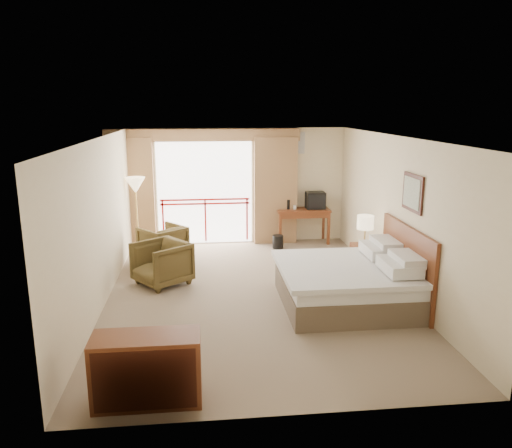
{
  "coord_description": "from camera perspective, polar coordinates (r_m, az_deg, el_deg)",
  "views": [
    {
      "loc": [
        -0.85,
        -8.11,
        3.21
      ],
      "look_at": [
        0.07,
        0.4,
        1.16
      ],
      "focal_mm": 35.0,
      "sensor_mm": 36.0,
      "label": 1
    }
  ],
  "objects": [
    {
      "name": "wastebasket",
      "position": [
        11.45,
        2.51,
        -2.05
      ],
      "size": [
        0.25,
        0.25,
        0.31
      ],
      "primitive_type": "cylinder",
      "rotation": [
        0.0,
        0.0,
        -0.02
      ],
      "color": "black",
      "rests_on": "floor"
    },
    {
      "name": "table_lamp",
      "position": [
        9.55,
        12.4,
        0.13
      ],
      "size": [
        0.31,
        0.31,
        0.55
      ],
      "rotation": [
        0.0,
        0.0,
        -0.34
      ],
      "color": "tan",
      "rests_on": "nightstand"
    },
    {
      "name": "framed_art",
      "position": [
        8.32,
        17.45,
        3.42
      ],
      "size": [
        0.04,
        0.72,
        0.6
      ],
      "color": "black",
      "rests_on": "wall_right"
    },
    {
      "name": "coffee_maker",
      "position": [
        11.77,
        3.69,
        2.25
      ],
      "size": [
        0.11,
        0.11,
        0.23
      ],
      "primitive_type": "cylinder",
      "rotation": [
        0.0,
        0.0,
        -0.01
      ],
      "color": "black",
      "rests_on": "desk"
    },
    {
      "name": "dresser",
      "position": [
        5.81,
        -12.34,
        -15.91
      ],
      "size": [
        1.18,
        0.5,
        0.78
      ],
      "rotation": [
        0.0,
        0.0,
        -0.08
      ],
      "color": "#5D2B18",
      "rests_on": "floor"
    },
    {
      "name": "tv",
      "position": [
        11.87,
        6.8,
        2.69
      ],
      "size": [
        0.44,
        0.35,
        0.4
      ],
      "rotation": [
        0.0,
        0.0,
        -0.36
      ],
      "color": "black",
      "rests_on": "desk"
    },
    {
      "name": "cup",
      "position": [
        11.76,
        4.45,
        1.9
      ],
      "size": [
        0.07,
        0.07,
        0.1
      ],
      "primitive_type": "cylinder",
      "rotation": [
        0.0,
        0.0,
        0.01
      ],
      "color": "white",
      "rests_on": "desk"
    },
    {
      "name": "floor",
      "position": [
        8.76,
        -0.2,
        -8.04
      ],
      "size": [
        7.0,
        7.0,
        0.0
      ],
      "primitive_type": "plane",
      "color": "#837058",
      "rests_on": "ground"
    },
    {
      "name": "wall_back",
      "position": [
        11.79,
        -1.99,
        4.36
      ],
      "size": [
        5.0,
        0.0,
        5.0
      ],
      "primitive_type": "plane",
      "rotation": [
        1.57,
        0.0,
        0.0
      ],
      "color": "beige",
      "rests_on": "ground"
    },
    {
      "name": "side_table",
      "position": [
        10.17,
        -12.34,
        -3.28
      ],
      "size": [
        0.45,
        0.45,
        0.49
      ],
      "rotation": [
        0.0,
        0.0,
        -0.13
      ],
      "color": "black",
      "rests_on": "floor"
    },
    {
      "name": "armchair_near",
      "position": [
        9.41,
        -10.62,
        -6.75
      ],
      "size": [
        1.22,
        1.21,
        0.8
      ],
      "primitive_type": "imported",
      "rotation": [
        0.0,
        0.0,
        -0.92
      ],
      "color": "#453619",
      "rests_on": "floor"
    },
    {
      "name": "headboard",
      "position": [
        8.6,
        16.82,
        -4.47
      ],
      "size": [
        0.06,
        2.1,
        1.3
      ],
      "primitive_type": "cube",
      "color": "#5D2B18",
      "rests_on": "wall_right"
    },
    {
      "name": "wall_left",
      "position": [
        8.48,
        -17.25,
        0.17
      ],
      "size": [
        0.0,
        7.0,
        7.0
      ],
      "primitive_type": "plane",
      "rotation": [
        1.57,
        0.0,
        1.57
      ],
      "color": "beige",
      "rests_on": "ground"
    },
    {
      "name": "wall_right",
      "position": [
        8.97,
        15.89,
        0.96
      ],
      "size": [
        0.0,
        7.0,
        7.0
      ],
      "primitive_type": "plane",
      "rotation": [
        1.57,
        0.0,
        -1.57
      ],
      "color": "beige",
      "rests_on": "ground"
    },
    {
      "name": "book",
      "position": [
        10.13,
        -12.39,
        -2.42
      ],
      "size": [
        0.21,
        0.26,
        0.02
      ],
      "primitive_type": "imported",
      "rotation": [
        0.0,
        0.0,
        0.21
      ],
      "color": "white",
      "rests_on": "side_table"
    },
    {
      "name": "balcony_door",
      "position": [
        11.76,
        -5.87,
        3.53
      ],
      "size": [
        2.4,
        0.0,
        2.4
      ],
      "primitive_type": "plane",
      "rotation": [
        1.57,
        0.0,
        0.0
      ],
      "color": "white",
      "rests_on": "wall_back"
    },
    {
      "name": "ceiling",
      "position": [
        8.17,
        -0.21,
        9.87
      ],
      "size": [
        7.0,
        7.0,
        0.0
      ],
      "primitive_type": "plane",
      "rotation": [
        3.14,
        0.0,
        0.0
      ],
      "color": "white",
      "rests_on": "wall_back"
    },
    {
      "name": "curtain_right",
      "position": [
        11.75,
        2.22,
        3.83
      ],
      "size": [
        1.0,
        0.26,
        2.5
      ],
      "primitive_type": "cube",
      "color": "olive",
      "rests_on": "wall_back"
    },
    {
      "name": "valance",
      "position": [
        11.51,
        -6.03,
        10.08
      ],
      "size": [
        4.4,
        0.22,
        0.28
      ],
      "primitive_type": "cube",
      "color": "olive",
      "rests_on": "wall_back"
    },
    {
      "name": "hvac_vent",
      "position": [
        11.81,
        4.37,
        9.23
      ],
      "size": [
        0.5,
        0.04,
        0.5
      ],
      "primitive_type": "cube",
      "color": "silver",
      "rests_on": "wall_back"
    },
    {
      "name": "phone",
      "position": [
        9.44,
        12.37,
        -2.41
      ],
      "size": [
        0.21,
        0.16,
        0.09
      ],
      "primitive_type": "cube",
      "rotation": [
        0.0,
        0.0,
        -0.04
      ],
      "color": "black",
      "rests_on": "nightstand"
    },
    {
      "name": "balcony_railing",
      "position": [
        11.82,
        -5.82,
        1.66
      ],
      "size": [
        2.09,
        0.03,
        1.02
      ],
      "color": "#AE120E",
      "rests_on": "wall_back"
    },
    {
      "name": "armchair_far",
      "position": [
        10.79,
        -10.53,
        -4.09
      ],
      "size": [
        1.15,
        1.15,
        0.75
      ],
      "primitive_type": "imported",
      "rotation": [
        0.0,
        0.0,
        -2.45
      ],
      "color": "#453619",
      "rests_on": "floor"
    },
    {
      "name": "nightstand",
      "position": [
        9.69,
        12.27,
        -4.23
      ],
      "size": [
        0.45,
        0.54,
        0.64
      ],
      "primitive_type": "cube",
      "rotation": [
        0.0,
        0.0,
        -0.02
      ],
      "color": "#5D2B18",
      "rests_on": "floor"
    },
    {
      "name": "wall_front",
      "position": [
        5.04,
        4.0,
        -8.22
      ],
      "size": [
        5.0,
        0.0,
        5.0
      ],
      "primitive_type": "plane",
      "rotation": [
        -1.57,
        0.0,
        0.0
      ],
      "color": "beige",
      "rests_on": "ground"
    },
    {
      "name": "desk",
      "position": [
        11.94,
        5.28,
        0.95
      ],
      "size": [
        1.25,
        0.61,
        0.82
      ],
      "rotation": [
        0.0,
        0.0,
        0.06
      ],
      "color": "#5D2B18",
      "rests_on": "floor"
    },
    {
      "name": "curtain_left",
      "position": [
        11.74,
        -13.96,
        3.43
      ],
      "size": [
        1.0,
        0.26,
        2.5
      ],
      "primitive_type": "cube",
      "color": "olive",
      "rests_on": "wall_back"
    },
    {
      "name": "floor_lamp",
      "position": [
        11.11,
        -13.61,
        4.01
      ],
      "size": [
        0.43,
        0.43,
        1.7
      ],
      "rotation": [
        0.0,
        0.0,
        -0.33
      ],
      "color": "tan",
      "rests_on": "floor"
    },
    {
      "name": "bed",
      "position": [
        8.36,
        10.56,
        -6.6
      ],
      "size": [
        2.13,
        2.06,
        0.97
      ],
      "color": "brown",
      "rests_on": "floor"
    }
  ]
}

